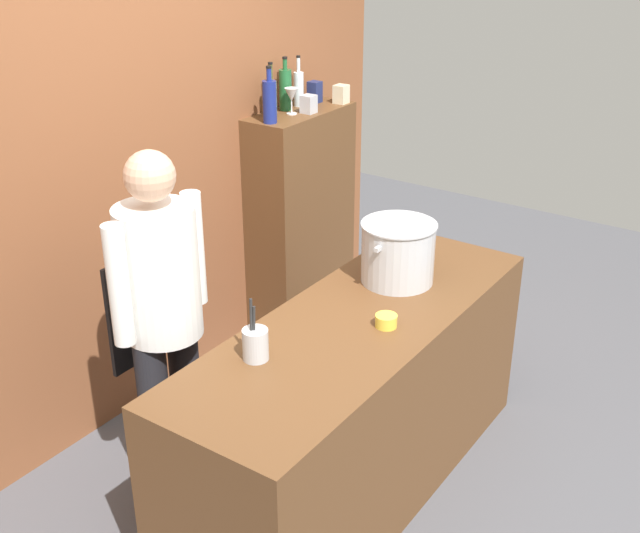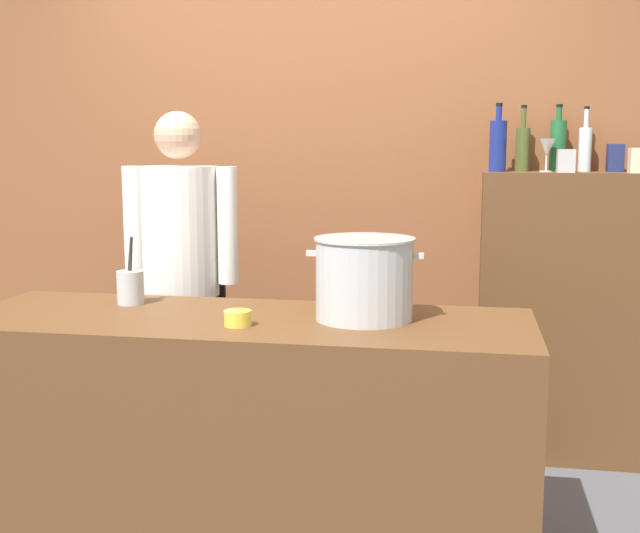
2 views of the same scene
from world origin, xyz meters
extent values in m
plane|color=#4C4C51|center=(0.00, 0.00, 0.00)|extent=(8.00, 8.00, 0.00)
cube|color=brown|center=(0.00, 1.40, 1.50)|extent=(4.40, 0.10, 3.00)
cube|color=brown|center=(0.00, 0.00, 0.45)|extent=(2.06, 0.70, 0.90)
cube|color=brown|center=(1.23, 1.19, 0.69)|extent=(0.76, 0.32, 1.39)
cylinder|color=black|center=(-0.38, 0.68, 0.42)|extent=(0.14, 0.14, 0.84)
cylinder|color=black|center=(-0.58, 0.68, 0.42)|extent=(0.14, 0.14, 0.84)
cylinder|color=white|center=(-0.48, 0.68, 1.13)|extent=(0.34, 0.34, 0.58)
cube|color=black|center=(-0.48, 0.86, 0.89)|extent=(0.30, 0.02, 0.52)
cylinder|color=white|center=(-0.26, 0.69, 1.16)|extent=(0.09, 0.09, 0.52)
cylinder|color=white|center=(-0.70, 0.68, 1.16)|extent=(0.09, 0.09, 0.52)
sphere|color=tan|center=(-0.48, 0.68, 1.55)|extent=(0.21, 0.21, 0.21)
cylinder|color=#B7BABF|center=(0.43, 0.05, 1.04)|extent=(0.34, 0.34, 0.28)
cylinder|color=#B7BABF|center=(0.43, 0.05, 1.19)|extent=(0.36, 0.36, 0.01)
cube|color=#B7BABF|center=(0.24, 0.05, 1.13)|extent=(0.04, 0.02, 0.02)
cube|color=#B7BABF|center=(0.62, 0.05, 1.13)|extent=(0.04, 0.02, 0.02)
cylinder|color=#B7BABF|center=(-0.50, 0.16, 0.97)|extent=(0.10, 0.10, 0.13)
cylinder|color=#262626|center=(-0.50, 0.17, 1.04)|extent=(0.03, 0.02, 0.24)
cylinder|color=#262626|center=(-0.50, 0.16, 1.02)|extent=(0.02, 0.01, 0.21)
cylinder|color=yellow|center=(0.02, -0.13, 0.93)|extent=(0.09, 0.09, 0.05)
cylinder|color=#475123|center=(1.03, 1.25, 1.49)|extent=(0.07, 0.07, 0.20)
cylinder|color=#475123|center=(1.03, 1.25, 1.64)|extent=(0.02, 0.02, 0.10)
cylinder|color=black|center=(1.03, 1.25, 1.69)|extent=(0.03, 0.03, 0.01)
cylinder|color=silver|center=(1.32, 1.26, 1.49)|extent=(0.06, 0.06, 0.21)
cylinder|color=silver|center=(1.32, 1.26, 1.64)|extent=(0.02, 0.02, 0.09)
cylinder|color=black|center=(1.32, 1.26, 1.69)|extent=(0.02, 0.02, 0.01)
cylinder|color=navy|center=(0.92, 1.17, 1.51)|extent=(0.08, 0.08, 0.24)
cylinder|color=navy|center=(0.92, 1.17, 1.66)|extent=(0.03, 0.03, 0.07)
cylinder|color=black|center=(0.92, 1.17, 1.70)|extent=(0.03, 0.03, 0.01)
cylinder|color=#1E592D|center=(1.20, 1.27, 1.51)|extent=(0.08, 0.08, 0.24)
cylinder|color=#1E592D|center=(1.20, 1.27, 1.66)|extent=(0.03, 0.03, 0.06)
cylinder|color=black|center=(1.20, 1.27, 1.70)|extent=(0.03, 0.03, 0.01)
cylinder|color=silver|center=(1.14, 1.18, 1.39)|extent=(0.06, 0.06, 0.01)
cylinder|color=silver|center=(1.14, 1.18, 1.43)|extent=(0.01, 0.01, 0.07)
cone|color=silver|center=(1.14, 1.18, 1.50)|extent=(0.08, 0.08, 0.08)
cube|color=navy|center=(1.46, 1.24, 1.45)|extent=(0.07, 0.07, 0.13)
cube|color=beige|center=(1.53, 1.09, 1.44)|extent=(0.08, 0.08, 0.11)
cube|color=#B2B2B7|center=(1.22, 1.12, 1.44)|extent=(0.08, 0.08, 0.11)
camera|label=1|loc=(-2.58, -1.58, 2.58)|focal=44.84mm
camera|label=2|loc=(0.78, -2.70, 1.51)|focal=44.75mm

